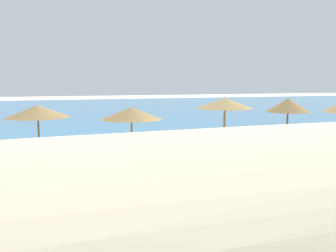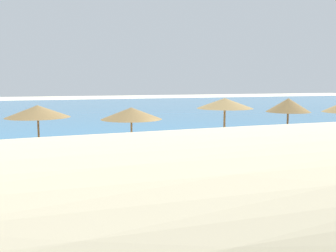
# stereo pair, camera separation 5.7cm
# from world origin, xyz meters

# --- Properties ---
(ground_plane) EXTENTS (160.00, 160.00, 0.00)m
(ground_plane) POSITION_xyz_m (0.00, 0.00, 0.00)
(ground_plane) COLOR beige
(sea_water) EXTENTS (160.00, 56.57, 0.01)m
(sea_water) POSITION_xyz_m (0.00, 33.77, 0.00)
(sea_water) COLOR teal
(sea_water) RESTS_ON ground_plane
(dune_ridge) EXTENTS (55.08, 7.11, 2.78)m
(dune_ridge) POSITION_xyz_m (-0.83, -7.48, 1.39)
(dune_ridge) COLOR beige
(dune_ridge) RESTS_ON ground_plane
(beach_umbrella_1) EXTENTS (2.48, 2.48, 2.66)m
(beach_umbrella_1) POSITION_xyz_m (-5.70, 2.34, 2.41)
(beach_umbrella_1) COLOR brown
(beach_umbrella_1) RESTS_ON ground_plane
(beach_umbrella_2) EXTENTS (2.60, 2.60, 2.48)m
(beach_umbrella_2) POSITION_xyz_m (-1.97, 2.34, 2.23)
(beach_umbrella_2) COLOR brown
(beach_umbrella_2) RESTS_ON ground_plane
(beach_umbrella_3) EXTENTS (2.58, 2.58, 2.82)m
(beach_umbrella_3) POSITION_xyz_m (2.38, 2.22, 2.58)
(beach_umbrella_3) COLOR brown
(beach_umbrella_3) RESTS_ON ground_plane
(beach_umbrella_4) EXTENTS (2.20, 2.20, 2.74)m
(beach_umbrella_4) POSITION_xyz_m (6.12, 2.59, 2.39)
(beach_umbrella_4) COLOR brown
(beach_umbrella_4) RESTS_ON ground_plane
(lounge_chair_0) EXTENTS (1.72, 1.31, 1.09)m
(lounge_chair_0) POSITION_xyz_m (2.08, 0.54, 0.44)
(lounge_chair_0) COLOR white
(lounge_chair_0) RESTS_ON ground_plane
(beach_ball) EXTENTS (0.33, 0.33, 0.33)m
(beach_ball) POSITION_xyz_m (-1.63, -0.78, 0.17)
(beach_ball) COLOR green
(beach_ball) RESTS_ON ground_plane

